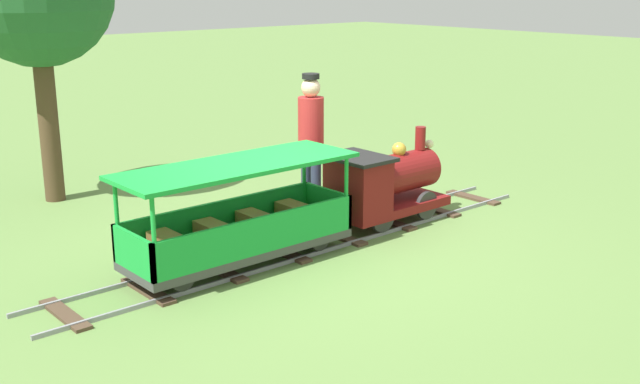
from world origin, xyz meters
The scene contains 5 objects.
ground_plane centered at (0.00, 0.00, 0.00)m, with size 60.00×60.00×0.00m, color #608442.
track centered at (0.00, 0.15, 0.02)m, with size 0.76×6.05×0.04m.
locomotive centered at (0.00, 1.18, 0.48)m, with size 0.72×1.45×1.00m.
passenger_car centered at (0.00, -0.75, 0.42)m, with size 0.82×2.35×0.97m.
conductor_person centered at (-0.96, 0.95, 0.96)m, with size 0.30×0.30×1.62m.
Camera 1 is at (5.73, -4.71, 2.66)m, focal length 43.19 mm.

